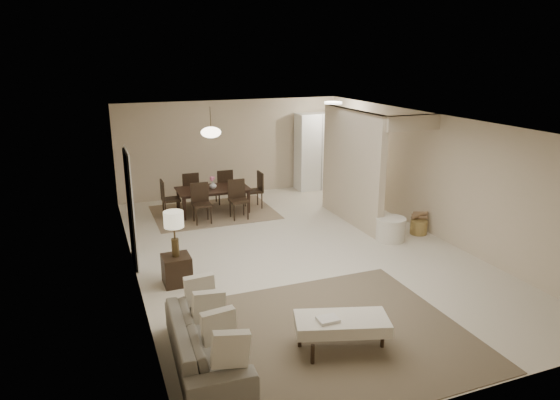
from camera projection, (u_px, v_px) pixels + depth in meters
name	position (u px, v px, depth m)	size (l,w,h in m)	color
floor	(298.00, 252.00, 9.55)	(9.00, 9.00, 0.00)	beige
ceiling	(300.00, 121.00, 8.84)	(9.00, 9.00, 0.00)	white
back_wall	(232.00, 148.00, 13.22)	(6.00, 6.00, 0.00)	#C6B696
left_wall	(131.00, 206.00, 8.15)	(9.00, 9.00, 0.00)	#C6B696
right_wall	(433.00, 175.00, 10.23)	(9.00, 9.00, 0.00)	#C6B696
partition	(352.00, 167.00, 10.94)	(0.15, 2.50, 2.50)	#C6B696
doorway	(130.00, 209.00, 8.76)	(0.04, 0.90, 2.04)	black
pantry_cabinet	(318.00, 151.00, 13.78)	(1.20, 0.55, 2.10)	white
flush_light	(333.00, 103.00, 12.51)	(0.44, 0.44, 0.05)	white
living_rug	(343.00, 332.00, 6.78)	(3.20, 3.20, 0.01)	brown
sofa	(206.00, 342.00, 6.04)	(0.77, 1.97, 0.58)	slate
ottoman_bench	(342.00, 324.00, 6.35)	(1.29, 0.87, 0.43)	beige
side_table	(177.00, 270.00, 8.16)	(0.44, 0.44, 0.49)	black
table_lamp	(174.00, 223.00, 7.93)	(0.32, 0.32, 0.76)	#45361D
round_pouf	(390.00, 229.00, 10.08)	(0.60, 0.60, 0.47)	beige
wicker_basket	(419.00, 227.00, 10.46)	(0.35, 0.35, 0.30)	olive
dining_rug	(214.00, 212.00, 11.91)	(2.80, 2.10, 0.01)	brown
dining_table	(214.00, 201.00, 11.83)	(1.68, 0.94, 0.59)	black
dining_chairs	(213.00, 195.00, 11.78)	(2.39, 1.73, 0.89)	black
vase	(213.00, 185.00, 11.72)	(0.17, 0.17, 0.17)	silver
yellow_mat	(359.00, 205.00, 12.48)	(0.87, 0.53, 0.01)	yellow
pendant_light	(211.00, 132.00, 11.37)	(0.46, 0.46, 0.71)	#45361D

